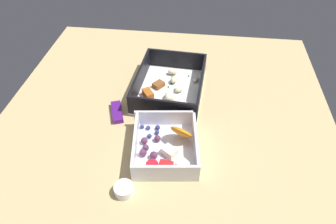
# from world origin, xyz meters

# --- Properties ---
(table_surface) EXTENTS (0.80, 0.80, 0.02)m
(table_surface) POSITION_xyz_m (0.00, 0.00, 0.01)
(table_surface) COLOR tan
(table_surface) RESTS_ON ground
(pasta_container) EXTENTS (0.23, 0.18, 0.06)m
(pasta_container) POSITION_xyz_m (0.08, 0.00, 0.04)
(pasta_container) COLOR white
(pasta_container) RESTS_ON table_surface
(fruit_bowl) EXTENTS (0.17, 0.15, 0.06)m
(fruit_bowl) POSITION_xyz_m (-0.12, -0.02, 0.04)
(fruit_bowl) COLOR white
(fruit_bowl) RESTS_ON table_surface
(candy_bar) EXTENTS (0.07, 0.05, 0.01)m
(candy_bar) POSITION_xyz_m (-0.01, 0.12, 0.03)
(candy_bar) COLOR #51197A
(candy_bar) RESTS_ON table_surface
(paper_cup_liner) EXTENTS (0.04, 0.04, 0.02)m
(paper_cup_liner) POSITION_xyz_m (-0.23, 0.05, 0.03)
(paper_cup_liner) COLOR white
(paper_cup_liner) RESTS_ON table_surface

